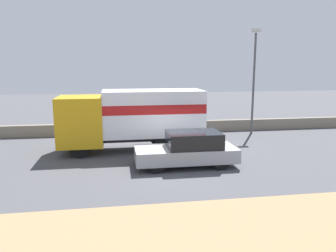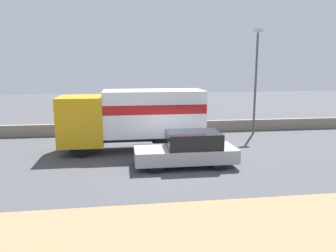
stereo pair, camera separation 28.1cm
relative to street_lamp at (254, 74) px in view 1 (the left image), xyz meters
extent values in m
plane|color=#47474C|center=(-6.12, -6.36, -3.94)|extent=(80.00, 80.00, 0.00)
cube|color=#937551|center=(-6.12, -12.73, -3.92)|extent=(60.00, 4.67, 0.04)
cube|color=gray|center=(-6.12, 1.08, -3.56)|extent=(60.00, 0.35, 0.76)
cylinder|color=#4C4C51|center=(0.00, 0.00, -0.67)|extent=(0.14, 0.14, 6.53)
cube|color=beige|center=(0.00, 0.00, 2.75)|extent=(0.56, 0.28, 0.20)
cube|color=gold|center=(-10.74, -3.29, -2.25)|extent=(2.25, 2.43, 2.48)
cube|color=black|center=(-11.84, -3.29, -1.75)|extent=(0.06, 2.06, 1.09)
cube|color=#2D2D33|center=(-7.00, -3.29, -3.21)|extent=(5.23, 1.27, 0.25)
cube|color=white|center=(-7.00, -3.29, -1.91)|extent=(5.23, 2.31, 2.36)
cube|color=red|center=(-7.00, -3.29, -1.62)|extent=(5.20, 2.33, 0.47)
cylinder|color=black|center=(-10.74, -4.28, -3.44)|extent=(1.00, 0.28, 1.00)
cylinder|color=black|center=(-10.74, -2.31, -3.44)|extent=(1.00, 0.28, 1.00)
cylinder|color=black|center=(-5.56, -4.28, -3.44)|extent=(1.00, 0.28, 1.00)
cylinder|color=black|center=(-5.56, -2.31, -3.44)|extent=(1.00, 0.28, 1.00)
cylinder|color=black|center=(-6.61, -4.28, -3.44)|extent=(1.00, 0.28, 1.00)
cylinder|color=black|center=(-6.61, -2.31, -3.44)|extent=(1.00, 0.28, 1.00)
cube|color=#9E9EA3|center=(-5.88, -6.39, -3.38)|extent=(4.56, 1.87, 0.61)
cube|color=black|center=(-5.52, -6.39, -2.73)|extent=(2.37, 1.72, 0.70)
cylinder|color=black|center=(-7.29, -7.21, -3.60)|extent=(0.68, 0.20, 0.68)
cylinder|color=black|center=(-7.29, -5.57, -3.60)|extent=(0.68, 0.20, 0.68)
cylinder|color=black|center=(-4.47, -7.21, -3.60)|extent=(0.68, 0.20, 0.68)
cylinder|color=black|center=(-4.47, -5.57, -3.60)|extent=(0.68, 0.20, 0.68)
camera|label=1|loc=(-8.91, -20.39, 0.56)|focal=35.00mm
camera|label=2|loc=(-8.63, -20.43, 0.56)|focal=35.00mm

